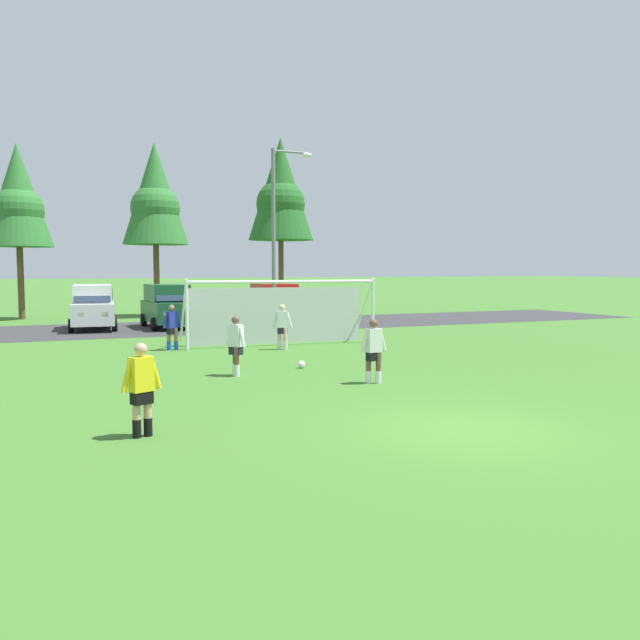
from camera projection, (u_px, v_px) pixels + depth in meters
name	position (u px, v px, depth m)	size (l,w,h in m)	color
ground_plane	(237.00, 343.00, 25.33)	(400.00, 400.00, 0.00)	#3D7028
parking_lot_strip	(195.00, 327.00, 32.43)	(52.00, 8.40, 0.01)	#333335
soccer_ball	(301.00, 364.00, 18.82)	(0.22, 0.22, 0.22)	white
soccer_goal	(279.00, 311.00, 24.93)	(7.53, 2.42, 2.57)	white
referee	(142.00, 390.00, 11.02)	(0.74, 0.37, 1.64)	tan
player_striker_near	(172.00, 327.00, 22.98)	(0.73, 0.38, 1.64)	#936B4C
player_midfield_center	(374.00, 351.00, 16.28)	(0.74, 0.28, 1.64)	brown
player_defender_far	(236.00, 346.00, 17.44)	(0.42, 0.70, 1.64)	brown
player_winger_left	(282.00, 327.00, 23.17)	(0.72, 0.32, 1.64)	beige
parked_car_slot_far_left	(93.00, 306.00, 31.02)	(2.38, 4.72, 2.16)	silver
parked_car_slot_left	(168.00, 305.00, 31.91)	(2.25, 4.66, 2.16)	#194C2D
parked_car_slot_center_left	(222.00, 309.00, 32.92)	(2.17, 4.27, 1.72)	#B2B2BC
parked_car_slot_center	(275.00, 304.00, 33.65)	(2.23, 4.65, 2.16)	red
tree_left_edge	(18.00, 199.00, 36.83)	(3.80, 3.80, 10.14)	brown
tree_mid_left	(155.00, 197.00, 39.26)	(4.00, 4.00, 10.68)	brown
tree_center_back	(281.00, 193.00, 43.28)	(4.42, 4.42, 11.78)	brown
street_lamp	(277.00, 239.00, 28.36)	(2.00, 0.32, 8.20)	slate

